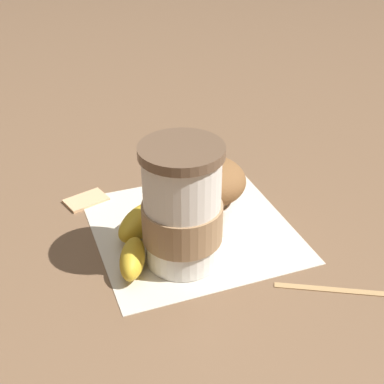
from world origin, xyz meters
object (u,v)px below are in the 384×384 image
Objects in this scene: banana at (146,225)px; muffin at (209,189)px; coffee_cup at (182,209)px; sugar_packet at (86,199)px.

muffin is at bearing -80.10° from banana.
coffee_cup is 1.60× the size of muffin.
coffee_cup reaches higher than muffin.
sugar_packet is (0.08, 0.14, -0.04)m from muffin.
coffee_cup is at bearing -144.32° from sugar_packet.
sugar_packet is at bearing 35.41° from banana.
muffin is at bearing -119.22° from sugar_packet.
coffee_cup is at bearing -143.79° from banana.
coffee_cup reaches higher than sugar_packet.
coffee_cup is 0.07m from banana.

